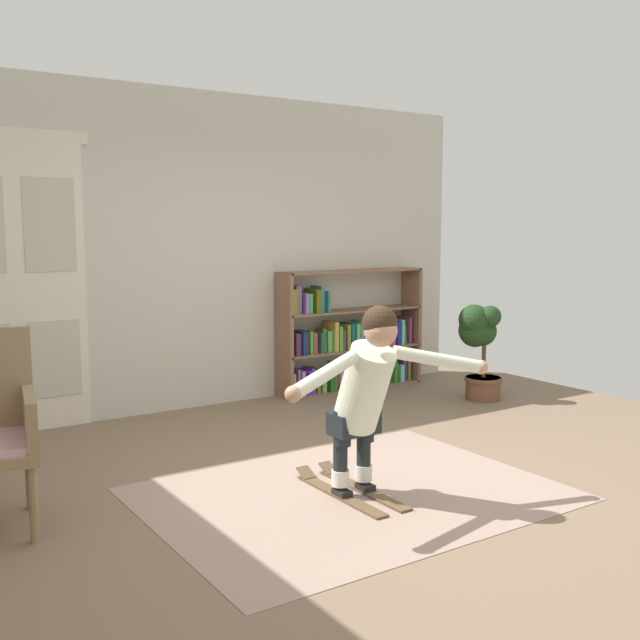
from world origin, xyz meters
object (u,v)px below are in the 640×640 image
object	(u,v)px
bookshelf	(346,341)
potted_plant	(479,341)
skis_pair	(349,489)
person_skier	(367,385)

from	to	relation	value
bookshelf	potted_plant	bearing A→B (deg)	-52.18
potted_plant	skis_pair	world-z (taller)	potted_plant
bookshelf	skis_pair	bearing A→B (deg)	-125.29
skis_pair	potted_plant	bearing A→B (deg)	28.70
bookshelf	skis_pair	world-z (taller)	bookshelf
potted_plant	skis_pair	distance (m)	2.99
bookshelf	potted_plant	distance (m)	1.35
bookshelf	potted_plant	world-z (taller)	bookshelf
bookshelf	potted_plant	size ratio (longest dim) A/B	1.78
person_skier	skis_pair	bearing A→B (deg)	89.75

